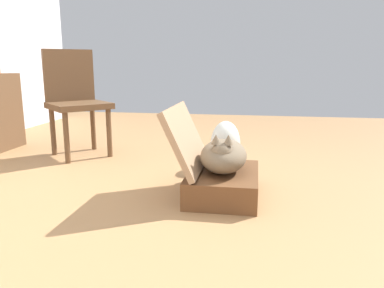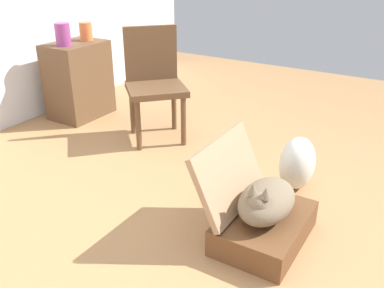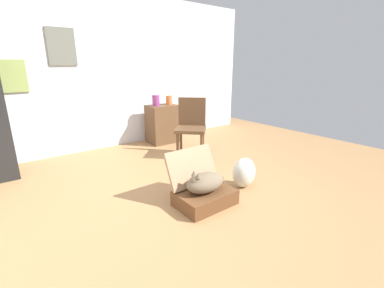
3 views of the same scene
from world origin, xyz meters
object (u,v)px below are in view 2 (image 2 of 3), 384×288
cat (266,201)px  vase_tall (63,34)px  suitcase_base (264,228)px  vase_short (86,31)px  plastic_bag_white (297,163)px  chair (154,80)px  side_table (79,80)px

cat → vase_tall: 2.46m
suitcase_base → vase_short: 2.59m
cat → plastic_bag_white: cat is taller
plastic_bag_white → suitcase_base: bearing=-176.3°
cat → chair: size_ratio=0.56×
chair → side_table: bearing=132.3°
cat → vase_short: size_ratio=3.10×
side_table → cat: bearing=-111.5°
cat → chair: chair is taller
cat → side_table: (0.90, 2.29, 0.09)m
suitcase_base → plastic_bag_white: plastic_bag_white is taller
plastic_bag_white → chair: chair is taller
side_table → chair: (-0.02, -0.91, 0.15)m
suitcase_base → plastic_bag_white: bearing=3.7°
suitcase_base → side_table: (0.89, 2.29, 0.28)m
suitcase_base → vase_short: (1.03, 2.27, 0.71)m
cat → side_table: 2.47m
cat → chair: 1.66m
vase_short → side_table: bearing=170.9°
cat → side_table: side_table is taller
vase_tall → chair: size_ratio=0.21×
side_table → vase_short: bearing=-9.1°
suitcase_base → vase_tall: 2.51m
suitcase_base → vase_tall: (0.76, 2.28, 0.73)m
side_table → vase_tall: size_ratio=3.63×
side_table → suitcase_base: bearing=-111.3°
plastic_bag_white → chair: (0.22, 1.34, 0.32)m
vase_tall → vase_short: 0.28m
chair → suitcase_base: bearing=-78.7°
cat → chair: (0.88, 1.38, 0.24)m
plastic_bag_white → vase_short: bearing=80.3°
cat → chair: bearing=57.4°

